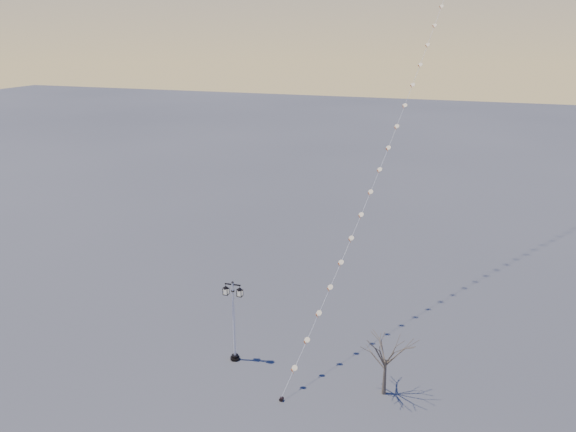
% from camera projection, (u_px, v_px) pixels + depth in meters
% --- Properties ---
extents(ground, '(300.00, 300.00, 0.00)m').
position_uv_depth(ground, '(247.00, 386.00, 33.28)').
color(ground, '#454646').
rests_on(ground, ground).
extents(street_lamp, '(1.35, 0.59, 5.32)m').
position_uv_depth(street_lamp, '(234.00, 317.00, 35.03)').
color(street_lamp, black).
rests_on(street_lamp, ground).
extents(bare_tree, '(2.28, 2.28, 3.78)m').
position_uv_depth(bare_tree, '(386.00, 353.00, 31.76)').
color(bare_tree, brown).
rests_on(bare_tree, ground).
extents(kite_train, '(8.02, 38.09, 35.33)m').
position_uv_depth(kite_train, '(414.00, 59.00, 42.19)').
color(kite_train, black).
rests_on(kite_train, ground).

